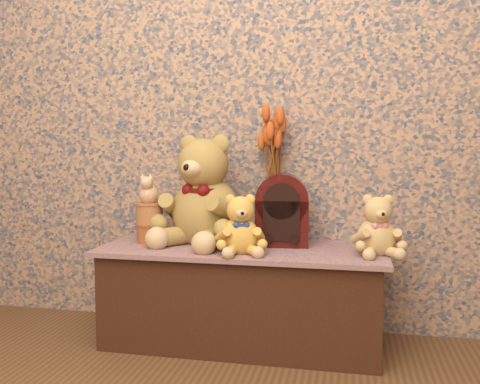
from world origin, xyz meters
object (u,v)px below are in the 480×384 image
(cathedral_radio, at_px, (282,209))
(ceramic_vase, at_px, (274,221))
(teddy_large, at_px, (206,185))
(teddy_medium, at_px, (240,221))
(teddy_small, at_px, (377,222))
(cat_figurine, at_px, (149,188))
(biscuit_tin_lower, at_px, (150,233))

(cathedral_radio, bearing_deg, ceramic_vase, 113.34)
(teddy_large, relative_size, teddy_medium, 2.01)
(teddy_medium, relative_size, teddy_small, 1.00)
(teddy_large, relative_size, cat_figurine, 3.77)
(biscuit_tin_lower, bearing_deg, cat_figurine, 0.00)
(teddy_large, bearing_deg, biscuit_tin_lower, -152.03)
(cathedral_radio, xyz_separation_m, ceramic_vase, (-0.04, 0.08, -0.07))
(teddy_small, bearing_deg, cathedral_radio, 149.67)
(teddy_large, distance_m, teddy_medium, 0.30)
(ceramic_vase, bearing_deg, biscuit_tin_lower, -164.48)
(biscuit_tin_lower, bearing_deg, teddy_large, 12.01)
(teddy_small, height_order, ceramic_vase, teddy_small)
(teddy_small, bearing_deg, teddy_medium, 175.49)
(cat_figurine, bearing_deg, ceramic_vase, 10.88)
(teddy_medium, relative_size, biscuit_tin_lower, 2.21)
(biscuit_tin_lower, bearing_deg, teddy_medium, -16.91)
(teddy_large, xyz_separation_m, biscuit_tin_lower, (-0.25, -0.05, -0.22))
(teddy_medium, height_order, teddy_small, teddy_small)
(cathedral_radio, distance_m, cat_figurine, 0.60)
(teddy_small, relative_size, cat_figurine, 1.88)
(teddy_large, height_order, cathedral_radio, teddy_large)
(teddy_large, height_order, cat_figurine, teddy_large)
(ceramic_vase, relative_size, biscuit_tin_lower, 1.58)
(cathedral_radio, relative_size, biscuit_tin_lower, 2.71)
(biscuit_tin_lower, bearing_deg, ceramic_vase, 15.52)
(teddy_small, relative_size, cathedral_radio, 0.82)
(teddy_medium, distance_m, teddy_small, 0.54)
(teddy_medium, distance_m, cat_figurine, 0.48)
(cathedral_radio, relative_size, ceramic_vase, 1.71)
(teddy_large, xyz_separation_m, ceramic_vase, (0.29, 0.10, -0.17))
(ceramic_vase, relative_size, cat_figurine, 1.34)
(teddy_medium, height_order, cat_figurine, cat_figurine)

